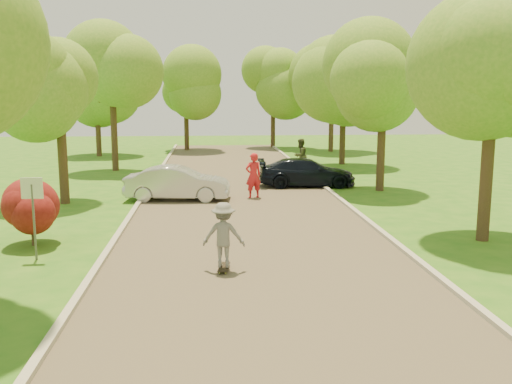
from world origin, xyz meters
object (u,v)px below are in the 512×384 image
object	(u,v)px
skateboarder	(224,235)
person_olive	(300,156)
street_sign	(33,201)
person_striped	(253,176)
silver_sedan	(178,183)
dark_sedan	(306,172)
longboard	(224,267)

from	to	relation	value
skateboarder	person_olive	world-z (taller)	person_olive
street_sign	person_striped	bearing A→B (deg)	53.39
street_sign	silver_sedan	size ratio (longest dim) A/B	0.51
dark_sedan	person_striped	distance (m)	3.99
skateboarder	person_striped	xyz separation A→B (m)	(1.49, 9.92, 0.04)
longboard	person_striped	distance (m)	10.07
longboard	street_sign	bearing A→B (deg)	-7.35
skateboarder	person_olive	xyz separation A→B (m)	(4.73, 17.78, 0.03)
silver_sedan	dark_sedan	distance (m)	6.63
dark_sedan	street_sign	bearing A→B (deg)	143.87
silver_sedan	person_olive	xyz separation A→B (m)	(6.36, 8.06, 0.23)
street_sign	longboard	xyz separation A→B (m)	(4.87, -1.36, -1.47)
dark_sedan	person_olive	world-z (taller)	person_olive
dark_sedan	skateboarder	xyz separation A→B (m)	(-4.23, -12.81, 0.25)
dark_sedan	person_olive	size ratio (longest dim) A/B	2.44
silver_sedan	dark_sedan	world-z (taller)	silver_sedan
dark_sedan	longboard	xyz separation A→B (m)	(-4.23, -12.81, -0.57)
dark_sedan	longboard	size ratio (longest dim) A/B	5.38
dark_sedan	longboard	distance (m)	13.50
longboard	dark_sedan	bearing A→B (deg)	-100.07
person_olive	dark_sedan	bearing A→B (deg)	43.84
silver_sedan	skateboarder	xyz separation A→B (m)	(1.63, -9.72, 0.21)
longboard	person_striped	world-z (taller)	person_striped
skateboarder	person_striped	world-z (taller)	person_striped
longboard	skateboarder	world-z (taller)	skateboarder
dark_sedan	person_olive	xyz separation A→B (m)	(0.50, 4.97, 0.27)
dark_sedan	silver_sedan	bearing A→B (deg)	120.12
silver_sedan	skateboarder	world-z (taller)	skateboarder
person_olive	silver_sedan	bearing A→B (deg)	11.29
street_sign	silver_sedan	xyz separation A→B (m)	(3.24, 8.37, -0.87)
silver_sedan	dark_sedan	xyz separation A→B (m)	(5.86, 3.09, -0.04)
street_sign	skateboarder	distance (m)	5.10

